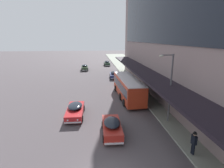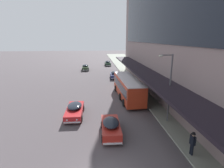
% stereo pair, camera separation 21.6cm
% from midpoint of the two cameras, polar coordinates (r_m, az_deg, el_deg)
% --- Properties ---
extents(transit_bus_kerbside_front, '(3.06, 10.68, 3.07)m').
position_cam_midpoint_polar(transit_bus_kerbside_front, '(26.03, 5.41, -0.85)').
color(transit_bus_kerbside_front, '#B9341B').
rests_on(transit_bus_kerbside_front, ground).
extents(sedan_trailing_mid, '(1.87, 4.40, 1.59)m').
position_cam_midpoint_polar(sedan_trailing_mid, '(16.65, -0.00, -13.75)').
color(sedan_trailing_mid, '#AF261E').
rests_on(sedan_trailing_mid, ground).
extents(sedan_oncoming_front, '(1.87, 4.45, 1.62)m').
position_cam_midpoint_polar(sedan_oncoming_front, '(57.76, -1.29, 6.82)').
color(sedan_oncoming_front, '#1A2F20').
rests_on(sedan_oncoming_front, ground).
extents(sedan_lead_near, '(2.00, 4.98, 1.40)m').
position_cam_midpoint_polar(sedan_lead_near, '(20.82, -11.78, -8.25)').
color(sedan_lead_near, red).
rests_on(sedan_lead_near, ground).
extents(sedan_lead_mid, '(2.02, 4.38, 1.60)m').
position_cam_midpoint_polar(sedan_lead_mid, '(39.24, 0.93, 3.04)').
color(sedan_lead_mid, navy).
rests_on(sedan_lead_mid, ground).
extents(sedan_far_back, '(2.06, 4.34, 1.58)m').
position_cam_midpoint_polar(sedan_far_back, '(49.81, -8.56, 5.38)').
color(sedan_far_back, '#263921').
rests_on(sedan_far_back, ground).
extents(pedestrian_at_kerb, '(0.33, 0.61, 1.86)m').
position_cam_midpoint_polar(pedestrian_at_kerb, '(15.06, 25.18, -16.88)').
color(pedestrian_at_kerb, black).
rests_on(pedestrian_at_kerb, sidewalk_kerb).
extents(street_lamp, '(1.50, 0.28, 7.10)m').
position_cam_midpoint_polar(street_lamp, '(18.52, 18.32, 0.05)').
color(street_lamp, '#4C4C51').
rests_on(street_lamp, sidewalk_kerb).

